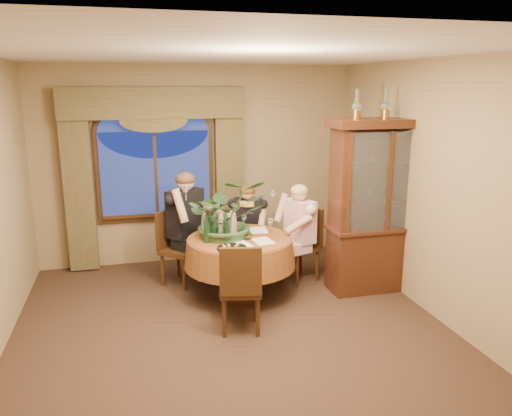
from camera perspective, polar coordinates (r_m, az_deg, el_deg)
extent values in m
plane|color=black|center=(5.31, -2.41, -14.41)|extent=(5.00, 5.00, 0.00)
plane|color=olive|center=(7.23, -6.68, 4.91)|extent=(4.50, 0.00, 4.50)
plane|color=olive|center=(5.70, 20.16, 1.73)|extent=(0.00, 5.00, 5.00)
plane|color=white|center=(4.68, -2.78, 17.35)|extent=(5.00, 5.00, 0.00)
cube|color=#494022|center=(7.12, -19.61, 2.26)|extent=(0.38, 0.14, 2.32)
cube|color=#494022|center=(7.22, -3.12, 3.20)|extent=(0.38, 0.14, 2.32)
cylinder|color=maroon|center=(6.07, -1.84, -6.77)|extent=(1.64, 1.64, 0.75)
cube|color=black|center=(6.31, 13.94, 0.19)|extent=(1.32, 0.52, 2.13)
cube|color=black|center=(6.56, 4.97, -4.25)|extent=(0.54, 0.54, 0.96)
cube|color=black|center=(6.88, -1.17, -3.32)|extent=(0.53, 0.53, 0.96)
cube|color=black|center=(6.48, -8.63, -4.59)|extent=(0.59, 0.59, 0.96)
cube|color=black|center=(5.24, -1.77, -8.96)|extent=(0.50, 0.50, 0.96)
imported|color=#2D4E2B|center=(5.87, -3.38, 2.51)|extent=(0.95, 1.05, 0.82)
imported|color=#405628|center=(5.91, -0.97, -3.29)|extent=(0.14, 0.14, 0.04)
cylinder|color=black|center=(5.53, -2.76, -4.61)|extent=(0.33, 0.33, 0.02)
cylinder|color=tan|center=(5.91, -4.03, -1.85)|extent=(0.07, 0.07, 0.33)
cylinder|color=black|center=(6.02, -5.12, -1.59)|extent=(0.07, 0.07, 0.33)
cylinder|color=tan|center=(5.96, -5.93, -1.77)|extent=(0.07, 0.07, 0.33)
cylinder|color=black|center=(5.81, -3.42, -2.12)|extent=(0.07, 0.07, 0.33)
cylinder|color=black|center=(5.74, -5.64, -2.37)|extent=(0.07, 0.07, 0.33)
cylinder|color=black|center=(5.85, -5.03, -2.05)|extent=(0.07, 0.07, 0.33)
cube|color=white|center=(5.80, 0.79, -3.79)|extent=(0.25, 0.33, 0.00)
cube|color=white|center=(6.23, 0.28, -2.55)|extent=(0.24, 0.32, 0.00)
cube|color=white|center=(5.70, -1.88, -4.13)|extent=(0.28, 0.34, 0.00)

